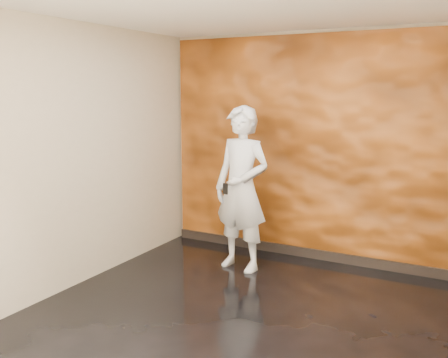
% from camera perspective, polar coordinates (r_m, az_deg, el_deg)
% --- Properties ---
extents(room, '(4.02, 4.02, 2.81)m').
position_cam_1_polar(room, '(4.39, 2.76, 1.04)').
color(room, black).
rests_on(room, ground).
extents(feature_wall, '(3.90, 0.06, 2.75)m').
position_cam_1_polar(feature_wall, '(6.21, 10.57, 3.37)').
color(feature_wall, '#C3631B').
rests_on(feature_wall, ground).
extents(baseboard, '(3.90, 0.04, 0.12)m').
position_cam_1_polar(baseboard, '(6.46, 10.08, -8.38)').
color(baseboard, black).
rests_on(baseboard, ground).
extents(man, '(0.76, 0.56, 1.92)m').
position_cam_1_polar(man, '(5.80, 2.03, -1.13)').
color(man, '#A8AEB7').
rests_on(man, ground).
extents(phone, '(0.07, 0.03, 0.12)m').
position_cam_1_polar(phone, '(5.55, 0.16, -1.12)').
color(phone, black).
rests_on(phone, man).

